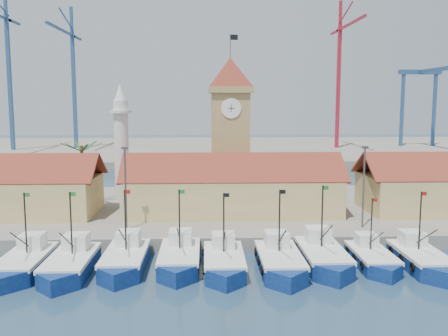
{
  "coord_description": "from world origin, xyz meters",
  "views": [
    {
      "loc": [
        -3.41,
        -41.39,
        15.19
      ],
      "look_at": [
        -1.14,
        18.0,
        7.42
      ],
      "focal_mm": 40.0,
      "sensor_mm": 36.0,
      "label": 1
    }
  ],
  "objects_px": {
    "clock_tower": "(230,127)",
    "boat_4": "(224,263)",
    "minaret": "(121,143)",
    "boat_0": "(24,265)"
  },
  "relations": [
    {
      "from": "boat_0",
      "to": "clock_tower",
      "type": "bearing_deg",
      "value": 50.13
    },
    {
      "from": "clock_tower",
      "to": "boat_4",
      "type": "bearing_deg",
      "value": -94.15
    },
    {
      "from": "boat_0",
      "to": "minaret",
      "type": "relative_size",
      "value": 0.62
    },
    {
      "from": "boat_0",
      "to": "clock_tower",
      "type": "height_order",
      "value": "clock_tower"
    },
    {
      "from": "minaret",
      "to": "boat_4",
      "type": "bearing_deg",
      "value": -62.83
    },
    {
      "from": "boat_0",
      "to": "boat_4",
      "type": "height_order",
      "value": "boat_0"
    },
    {
      "from": "boat_4",
      "to": "minaret",
      "type": "bearing_deg",
      "value": 117.17
    },
    {
      "from": "boat_4",
      "to": "clock_tower",
      "type": "height_order",
      "value": "clock_tower"
    },
    {
      "from": "clock_tower",
      "to": "minaret",
      "type": "xyz_separation_m",
      "value": [
        -15.0,
        2.0,
        -2.23
      ]
    },
    {
      "from": "boat_4",
      "to": "clock_tower",
      "type": "bearing_deg",
      "value": 85.85
    }
  ]
}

